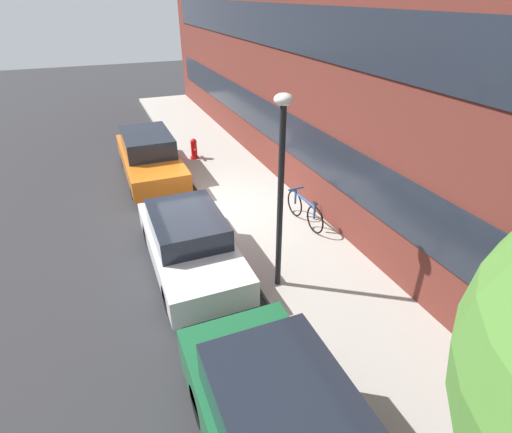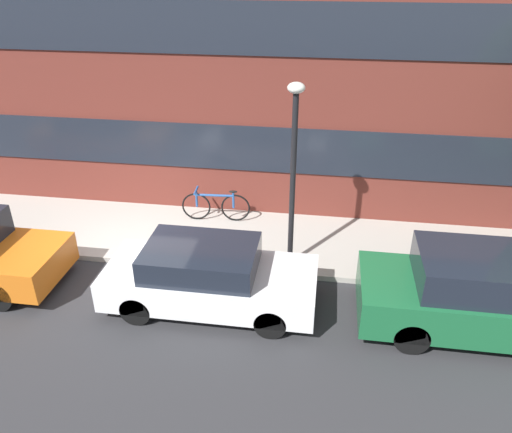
{
  "view_description": "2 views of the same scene",
  "coord_description": "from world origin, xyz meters",
  "px_view_note": "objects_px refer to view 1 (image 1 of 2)",
  "views": [
    {
      "loc": [
        9.17,
        -2.4,
        5.25
      ],
      "look_at": [
        2.06,
        0.47,
        0.93
      ],
      "focal_mm": 28.0,
      "sensor_mm": 36.0,
      "label": 1
    },
    {
      "loc": [
        4.03,
        -8.38,
        5.9
      ],
      "look_at": [
        2.7,
        0.52,
        1.09
      ],
      "focal_mm": 35.0,
      "sensor_mm": 36.0,
      "label": 2
    }
  ],
  "objects_px": {
    "parked_car_white": "(189,242)",
    "fire_hydrant": "(194,148)",
    "parked_car_orange": "(150,156)",
    "bicycle": "(304,209)",
    "lamp_post": "(281,174)"
  },
  "relations": [
    {
      "from": "parked_car_white",
      "to": "fire_hydrant",
      "type": "relative_size",
      "value": 5.52
    },
    {
      "from": "parked_car_orange",
      "to": "bicycle",
      "type": "distance_m",
      "value": 5.59
    },
    {
      "from": "parked_car_white",
      "to": "fire_hydrant",
      "type": "height_order",
      "value": "parked_car_white"
    },
    {
      "from": "fire_hydrant",
      "to": "bicycle",
      "type": "distance_m",
      "value": 5.7
    },
    {
      "from": "fire_hydrant",
      "to": "bicycle",
      "type": "relative_size",
      "value": 0.43
    },
    {
      "from": "parked_car_white",
      "to": "bicycle",
      "type": "xyz_separation_m",
      "value": [
        -0.55,
        3.06,
        -0.1
      ]
    },
    {
      "from": "parked_car_orange",
      "to": "parked_car_white",
      "type": "xyz_separation_m",
      "value": [
        5.23,
        -0.0,
        -0.09
      ]
    },
    {
      "from": "parked_car_white",
      "to": "fire_hydrant",
      "type": "xyz_separation_m",
      "value": [
        -6.07,
        1.64,
        -0.15
      ]
    },
    {
      "from": "parked_car_white",
      "to": "lamp_post",
      "type": "xyz_separation_m",
      "value": [
        1.38,
        1.44,
        1.89
      ]
    },
    {
      "from": "lamp_post",
      "to": "bicycle",
      "type": "bearing_deg",
      "value": 140.05
    },
    {
      "from": "lamp_post",
      "to": "fire_hydrant",
      "type": "bearing_deg",
      "value": 178.47
    },
    {
      "from": "parked_car_orange",
      "to": "lamp_post",
      "type": "xyz_separation_m",
      "value": [
        6.62,
        1.44,
        1.8
      ]
    },
    {
      "from": "lamp_post",
      "to": "parked_car_white",
      "type": "bearing_deg",
      "value": -133.9
    },
    {
      "from": "parked_car_white",
      "to": "fire_hydrant",
      "type": "distance_m",
      "value": 6.29
    },
    {
      "from": "fire_hydrant",
      "to": "bicycle",
      "type": "bearing_deg",
      "value": 14.43
    }
  ]
}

